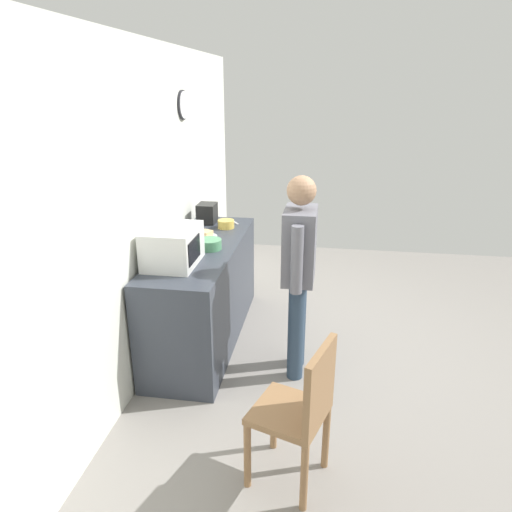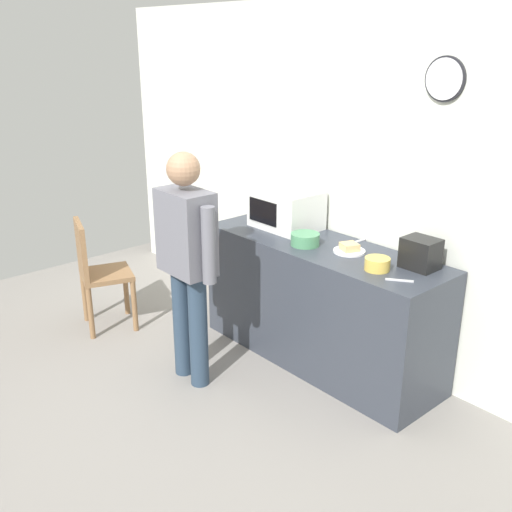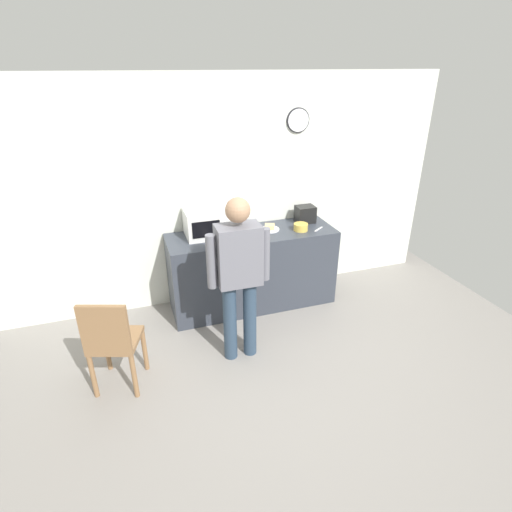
# 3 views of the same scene
# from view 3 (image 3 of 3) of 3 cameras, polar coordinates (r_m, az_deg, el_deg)

# --- Properties ---
(ground_plane) EXTENTS (6.00, 6.00, 0.00)m
(ground_plane) POSITION_cam_3_polar(r_m,az_deg,el_deg) (4.03, 2.13, -15.86)
(ground_plane) COLOR gray
(back_wall) EXTENTS (5.40, 0.13, 2.60)m
(back_wall) POSITION_cam_3_polar(r_m,az_deg,el_deg) (4.75, -4.44, 8.81)
(back_wall) COLOR silver
(back_wall) RESTS_ON ground_plane
(kitchen_counter) EXTENTS (1.93, 0.62, 0.92)m
(kitchen_counter) POSITION_cam_3_polar(r_m,az_deg,el_deg) (4.78, -0.52, -1.89)
(kitchen_counter) COLOR #333842
(kitchen_counter) RESTS_ON ground_plane
(microwave) EXTENTS (0.50, 0.39, 0.30)m
(microwave) POSITION_cam_3_polar(r_m,az_deg,el_deg) (4.51, -6.80, 4.70)
(microwave) COLOR silver
(microwave) RESTS_ON kitchen_counter
(sandwich_plate) EXTENTS (0.22, 0.22, 0.07)m
(sandwich_plate) POSITION_cam_3_polar(r_m,az_deg,el_deg) (4.67, 1.95, 3.94)
(sandwich_plate) COLOR white
(sandwich_plate) RESTS_ON kitchen_counter
(salad_bowl) EXTENTS (0.21, 0.21, 0.09)m
(salad_bowl) POSITION_cam_3_polar(r_m,az_deg,el_deg) (4.47, -1.23, 3.19)
(salad_bowl) COLOR #4C8E60
(salad_bowl) RESTS_ON kitchen_counter
(cereal_bowl) EXTENTS (0.16, 0.16, 0.08)m
(cereal_bowl) POSITION_cam_3_polar(r_m,az_deg,el_deg) (4.68, 6.33, 4.08)
(cereal_bowl) COLOR gold
(cereal_bowl) RESTS_ON kitchen_counter
(toaster) EXTENTS (0.22, 0.18, 0.20)m
(toaster) POSITION_cam_3_polar(r_m,az_deg,el_deg) (4.92, 6.95, 5.87)
(toaster) COLOR black
(toaster) RESTS_ON kitchen_counter
(fork_utensil) EXTENTS (0.15, 0.12, 0.01)m
(fork_utensil) POSITION_cam_3_polar(r_m,az_deg,el_deg) (4.75, 8.79, 3.75)
(fork_utensil) COLOR silver
(fork_utensil) RESTS_ON kitchen_counter
(spoon_utensil) EXTENTS (0.03, 0.17, 0.01)m
(spoon_utensil) POSITION_cam_3_polar(r_m,az_deg,el_deg) (4.85, -0.16, 4.56)
(spoon_utensil) COLOR silver
(spoon_utensil) RESTS_ON kitchen_counter
(person_standing) EXTENTS (0.59, 0.24, 1.64)m
(person_standing) POSITION_cam_3_polar(r_m,az_deg,el_deg) (3.69, -2.42, -1.97)
(person_standing) COLOR #2A3D51
(person_standing) RESTS_ON ground_plane
(wooden_chair) EXTENTS (0.51, 0.51, 0.94)m
(wooden_chair) POSITION_cam_3_polar(r_m,az_deg,el_deg) (3.73, -19.61, -11.18)
(wooden_chair) COLOR olive
(wooden_chair) RESTS_ON ground_plane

